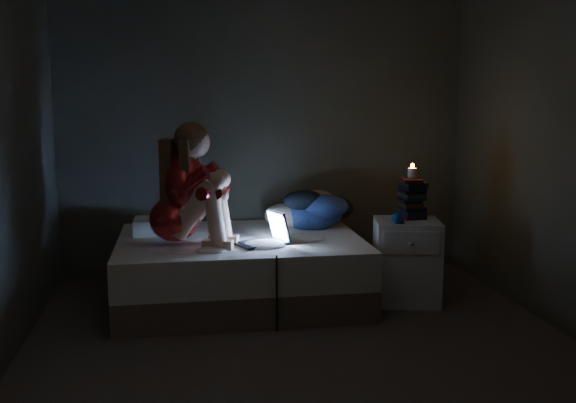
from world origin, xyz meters
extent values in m
cube|color=#322E2C|center=(0.00, 0.00, -0.01)|extent=(3.60, 3.80, 0.02)
cube|color=#3A3D33|center=(0.00, 1.91, 1.30)|extent=(3.60, 0.02, 2.60)
cube|color=#3A3D33|center=(0.00, -1.91, 1.30)|extent=(3.60, 0.02, 2.60)
cube|color=silver|center=(-0.92, 1.36, 0.57)|extent=(0.42, 0.30, 0.12)
cube|color=silver|center=(0.96, 0.86, 0.33)|extent=(0.57, 0.52, 0.65)
cylinder|color=beige|center=(1.02, 0.95, 1.04)|extent=(0.07, 0.07, 0.08)
cube|color=black|center=(0.89, 0.78, 0.66)|extent=(0.08, 0.15, 0.01)
sphere|color=#0A478E|center=(0.86, 0.74, 0.69)|extent=(0.08, 0.08, 0.08)
camera|label=1|loc=(-0.76, -3.83, 1.60)|focal=40.45mm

